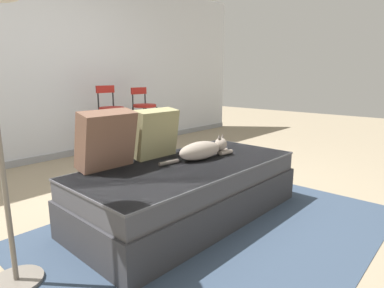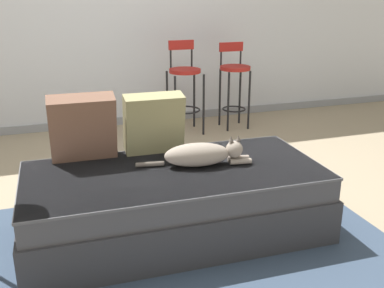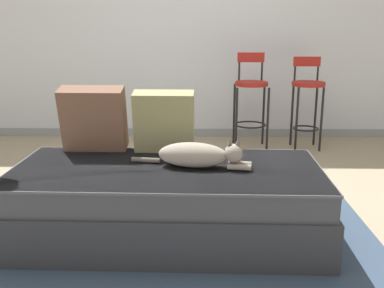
# 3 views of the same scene
# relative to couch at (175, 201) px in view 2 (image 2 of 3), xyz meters

# --- Properties ---
(ground_plane) EXTENTS (16.00, 16.00, 0.00)m
(ground_plane) POSITION_rel_couch_xyz_m (0.00, 0.40, -0.23)
(ground_plane) COLOR gray
(ground_plane) RESTS_ON ground
(wall_back_panel) EXTENTS (8.00, 0.10, 2.60)m
(wall_back_panel) POSITION_rel_couch_xyz_m (0.00, 2.65, 1.07)
(wall_back_panel) COLOR silver
(wall_back_panel) RESTS_ON ground
(wall_baseboard_trim) EXTENTS (8.00, 0.02, 0.09)m
(wall_baseboard_trim) POSITION_rel_couch_xyz_m (0.00, 2.60, -0.18)
(wall_baseboard_trim) COLOR gray
(wall_baseboard_trim) RESTS_ON ground
(area_rug) EXTENTS (2.58, 2.00, 0.01)m
(area_rug) POSITION_rel_couch_xyz_m (0.00, -0.30, -0.22)
(area_rug) COLOR #334256
(area_rug) RESTS_ON ground
(couch) EXTENTS (1.90, 0.94, 0.44)m
(couch) POSITION_rel_couch_xyz_m (0.00, 0.00, 0.00)
(couch) COLOR #353539
(couch) RESTS_ON ground
(throw_pillow_corner) EXTENTS (0.43, 0.24, 0.44)m
(throw_pillow_corner) POSITION_rel_couch_xyz_m (-0.51, 0.36, 0.44)
(throw_pillow_corner) COLOR brown
(throw_pillow_corner) RESTS_ON couch
(throw_pillow_middle) EXTENTS (0.40, 0.21, 0.41)m
(throw_pillow_middle) POSITION_rel_couch_xyz_m (-0.04, 0.35, 0.43)
(throw_pillow_middle) COLOR #847F56
(throw_pillow_middle) RESTS_ON couch
(cat) EXTENTS (0.74, 0.23, 0.19)m
(cat) POSITION_rel_couch_xyz_m (0.19, 0.01, 0.29)
(cat) COLOR gray
(cat) RESTS_ON couch
(bar_stool_near_window) EXTENTS (0.34, 0.34, 0.99)m
(bar_stool_near_window) POSITION_rel_couch_xyz_m (0.73, 2.10, 0.33)
(bar_stool_near_window) COLOR black
(bar_stool_near_window) RESTS_ON ground
(bar_stool_by_doorway) EXTENTS (0.34, 0.34, 0.95)m
(bar_stool_by_doorway) POSITION_rel_couch_xyz_m (1.32, 2.10, 0.35)
(bar_stool_by_doorway) COLOR black
(bar_stool_by_doorway) RESTS_ON ground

